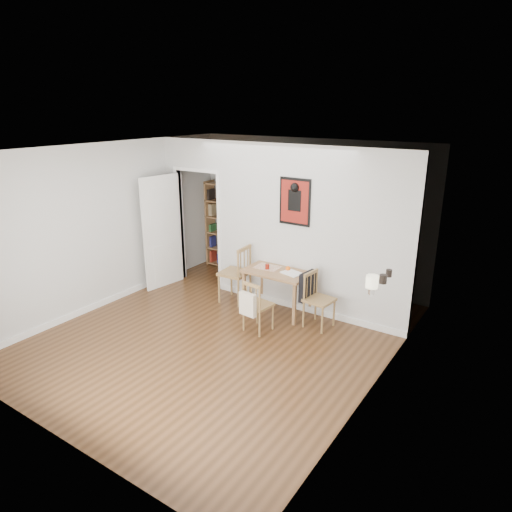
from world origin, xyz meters
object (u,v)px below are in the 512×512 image
Objects in this scene: ceramic_jar_b at (389,273)px; chair_front at (258,305)px; chair_left at (235,273)px; bookshelf at (223,226)px; dining_table at (278,275)px; fireplace at (378,327)px; notebook at (292,273)px; red_glass at (267,267)px; chair_right at (318,299)px; mantel_lamp at (372,283)px; orange_fruit at (288,268)px; ceramic_jar_a at (383,279)px.

chair_front is at bearing -174.46° from ceramic_jar_b.
bookshelf is at bearing 133.06° from chair_left.
bookshelf is (-2.12, 1.98, 0.45)m from chair_front.
chair_front is (0.10, -0.71, -0.22)m from dining_table.
fireplace is (3.93, -2.12, -0.23)m from bookshelf.
ceramic_jar_b reaches higher than notebook.
notebook is (0.42, 0.04, -0.03)m from red_glass.
dining_table is 1.21× the size of chair_right.
chair_left is 2.83m from fireplace.
notebook is (1.06, 0.04, 0.21)m from chair_left.
mantel_lamp reaches higher than chair_right.
orange_fruit is (0.94, 0.12, 0.24)m from chair_left.
red_glass is at bearing 166.45° from ceramic_jar_b.
chair_right is 2.72× the size of notebook.
ceramic_jar_a is at bearing -2.45° from chair_front.
notebook is at bearing 161.76° from ceramic_jar_b.
red_glass is (-2.07, 0.80, 0.12)m from fireplace.
bookshelf is at bearing 151.16° from orange_fruit.
bookshelf reaches higher than ceramic_jar_a.
fireplace reaches higher than chair_right.
dining_table is 2.08m from fireplace.
mantel_lamp reaches higher than orange_fruit.
mantel_lamp is 2.37× the size of ceramic_jar_b.
ceramic_jar_b is (-0.01, 0.64, -0.09)m from mantel_lamp.
dining_table is at bearing 179.32° from notebook.
ceramic_jar_b is (-0.02, 0.31, 0.59)m from fireplace.
mantel_lamp is (1.75, -1.25, 0.56)m from orange_fruit.
ceramic_jar_a reaches higher than dining_table.
mantel_lamp reaches higher than fireplace.
chair_right is 3.14m from bookshelf.
mantel_lamp reaches higher than ceramic_jar_b.
ceramic_jar_a is at bearing -15.50° from chair_left.
ceramic_jar_a reaches higher than orange_fruit.
fireplace is at bearing -28.34° from bookshelf.
ceramic_jar_b reaches higher than red_glass.
ceramic_jar_b is (3.91, -1.81, 0.36)m from bookshelf.
mantel_lamp is at bearing -35.48° from orange_fruit.
chair_front is 7.37× the size of ceramic_jar_a.
dining_table is at bearing 171.55° from chair_right.
fireplace is 13.72× the size of ceramic_jar_b.
orange_fruit is 2.22m from mantel_lamp.
ceramic_jar_b reaches higher than chair_left.
chair_left is 3.03m from mantel_lamp.
mantel_lamp is (1.89, -1.17, 0.68)m from dining_table.
chair_left is 0.78× the size of fireplace.
red_glass is at bearing -164.68° from dining_table.
chair_front is 0.86m from orange_fruit.
dining_table is 0.75m from chair_front.
notebook is 1.78m from ceramic_jar_b.
mantel_lamp is at bearing -89.90° from ceramic_jar_a.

